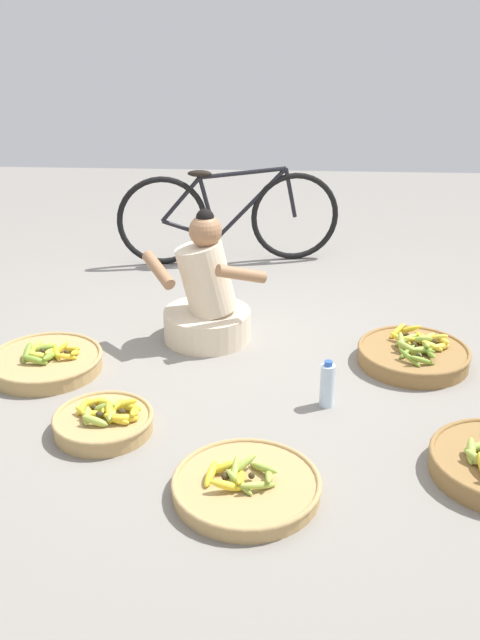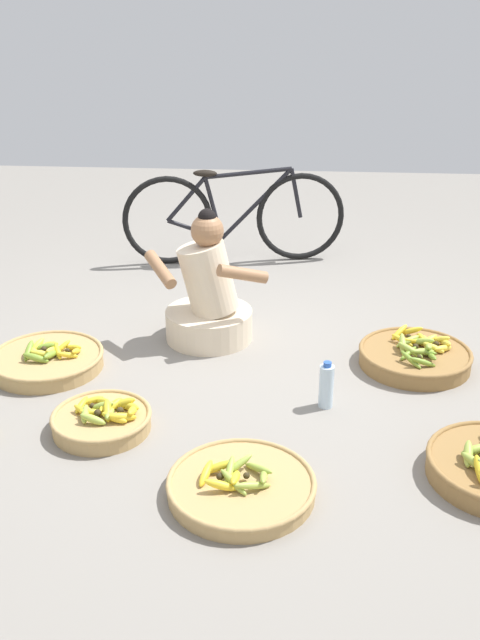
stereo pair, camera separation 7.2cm
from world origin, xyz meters
The scene contains 8 objects.
ground_plane centered at (0.00, 0.00, 0.00)m, with size 10.00×10.00×0.00m, color gray.
vendor_woman_front centered at (-0.23, 0.30, 0.26)m, with size 0.74×0.52×0.80m.
bicycle_leaning centered at (-0.20, 1.70, 0.36)m, with size 1.68×0.35×0.73m.
banana_basket_back_left centered at (-1.08, -0.16, 0.05)m, with size 0.62×0.62×0.17m.
banana_basket_front_left centered at (0.09, -1.18, 0.04)m, with size 0.62×0.62×0.14m.
banana_basket_near_bicycle centered at (-0.61, -0.75, 0.06)m, with size 0.48×0.48×0.16m.
banana_basket_mid_left centered at (0.96, 0.04, 0.06)m, with size 0.62×0.62×0.18m.
water_bottle centered at (0.45, -0.45, 0.12)m, with size 0.07×0.07×0.25m.
Camera 2 is at (0.28, -3.60, 1.87)m, focal length 40.27 mm.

